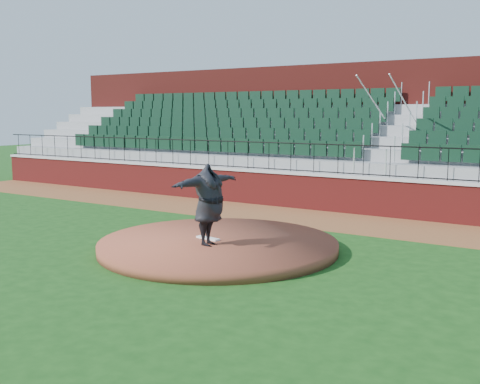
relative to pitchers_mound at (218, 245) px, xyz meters
The scene contains 10 objects.
ground 0.36m from the pitchers_mound, 109.36° to the right, with size 90.00×90.00×0.00m, color #144112.
warning_track 5.08m from the pitchers_mound, 91.27° to the left, with size 34.00×3.20×0.01m, color brown.
field_wall 6.70m from the pitchers_mound, 90.97° to the left, with size 34.00×0.35×1.20m, color maroon.
wall_cap 6.77m from the pitchers_mound, 90.97° to the left, with size 34.00×0.45×0.10m, color #B7B7B7.
wall_railing 6.89m from the pitchers_mound, 90.97° to the left, with size 34.00×0.05×1.00m, color black, non-canonical shape.
seating_stands 9.65m from the pitchers_mound, 90.69° to the left, with size 34.00×5.10×4.60m, color gray, non-canonical shape.
concourse_wall 12.48m from the pitchers_mound, 90.53° to the left, with size 34.00×0.50×5.50m, color maroon.
pitchers_mound is the anchor object (origin of this frame).
pitching_rubber 0.32m from the pitchers_mound, 169.57° to the right, with size 0.67×0.17×0.04m, color white.
pitcher 1.24m from the pitchers_mound, 76.79° to the right, with size 2.39×0.65×1.94m, color black.
Camera 1 is at (7.84, -10.86, 3.34)m, focal length 42.16 mm.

